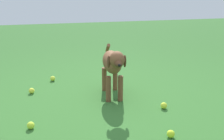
{
  "coord_description": "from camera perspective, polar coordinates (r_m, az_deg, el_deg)",
  "views": [
    {
      "loc": [
        -2.75,
        0.6,
        1.21
      ],
      "look_at": [
        0.16,
        -0.15,
        0.3
      ],
      "focal_mm": 44.68,
      "sensor_mm": 36.0,
      "label": 1
    }
  ],
  "objects": [
    {
      "name": "tennis_ball_4",
      "position": [
        2.94,
        10.56,
        -7.17
      ],
      "size": [
        0.07,
        0.07,
        0.07
      ],
      "primitive_type": "sphere",
      "color": "#C8DB34",
      "rests_on": "ground"
    },
    {
      "name": "tennis_ball_1",
      "position": [
        2.42,
        11.93,
        -12.68
      ],
      "size": [
        0.07,
        0.07,
        0.07
      ],
      "primitive_type": "sphere",
      "color": "#C1E22A",
      "rests_on": "ground"
    },
    {
      "name": "tennis_ball_2",
      "position": [
        3.42,
        -16.13,
        -4.09
      ],
      "size": [
        0.07,
        0.07,
        0.07
      ],
      "primitive_type": "sphere",
      "color": "#D5DD3F",
      "rests_on": "ground"
    },
    {
      "name": "tennis_ball_0",
      "position": [
        2.6,
        -16.29,
        -10.83
      ],
      "size": [
        0.07,
        0.07,
        0.07
      ],
      "primitive_type": "sphere",
      "color": "#C2E435",
      "rests_on": "ground"
    },
    {
      "name": "tennis_ball_3",
      "position": [
        3.8,
        -12.04,
        -1.72
      ],
      "size": [
        0.07,
        0.07,
        0.07
      ],
      "primitive_type": "sphere",
      "color": "#C4DC3D",
      "rests_on": "ground"
    },
    {
      "name": "dog",
      "position": [
        3.07,
        0.15,
        1.28
      ],
      "size": [
        0.88,
        0.26,
        0.59
      ],
      "rotation": [
        0.0,
        0.0,
        3.05
      ],
      "color": "brown",
      "rests_on": "ground"
    },
    {
      "name": "ground",
      "position": [
        3.06,
        -1.99,
        -6.53
      ],
      "size": [
        14.0,
        14.0,
        0.0
      ],
      "primitive_type": "plane",
      "color": "#2D6026"
    }
  ]
}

